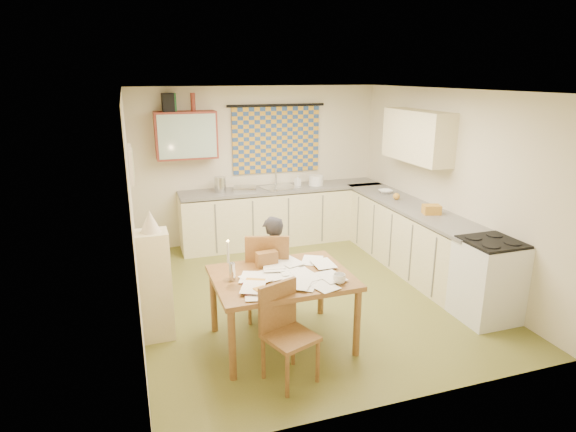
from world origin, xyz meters
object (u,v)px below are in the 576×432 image
object	(u,v)px
chair_far	(268,291)
counter_back	(283,215)
dining_table	(282,309)
person	(272,269)
stove	(488,280)
shelf_stand	(155,285)
counter_right	(410,237)

from	to	relation	value
chair_far	counter_back	bearing A→B (deg)	-94.12
dining_table	person	xyz separation A→B (m)	(0.05, 0.54, 0.23)
counter_back	dining_table	bearing A→B (deg)	-107.81
counter_back	stove	distance (m)	3.49
chair_far	shelf_stand	distance (m)	1.25
stove	shelf_stand	size ratio (longest dim) A/B	0.80
counter_right	stove	world-z (taller)	stove
dining_table	counter_back	bearing A→B (deg)	71.62
person	shelf_stand	size ratio (longest dim) A/B	1.03
stove	dining_table	bearing A→B (deg)	174.49
chair_far	shelf_stand	xyz separation A→B (m)	(-1.22, -0.05, 0.26)
counter_right	person	distance (m)	2.44
stove	counter_back	bearing A→B (deg)	113.35
dining_table	chair_far	bearing A→B (deg)	87.61
dining_table	shelf_stand	distance (m)	1.33
person	chair_far	bearing A→B (deg)	-59.94
chair_far	stove	bearing A→B (deg)	178.08
chair_far	counter_right	bearing A→B (deg)	-143.83
counter_right	stove	size ratio (longest dim) A/B	3.16
dining_table	chair_far	distance (m)	0.59
shelf_stand	dining_table	bearing A→B (deg)	-23.70
chair_far	person	world-z (taller)	person
person	counter_back	bearing A→B (deg)	-118.01
counter_back	stove	size ratio (longest dim) A/B	3.54
stove	shelf_stand	xyz separation A→B (m)	(-3.54, 0.75, 0.12)
counter_back	dining_table	size ratio (longest dim) A/B	2.41
stove	person	world-z (taller)	person
chair_far	person	size ratio (longest dim) A/B	0.86
counter_back	chair_far	xyz separation A→B (m)	(-0.94, -2.40, -0.13)
person	shelf_stand	world-z (taller)	person
stove	dining_table	distance (m)	2.35
counter_right	counter_back	bearing A→B (deg)	130.82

